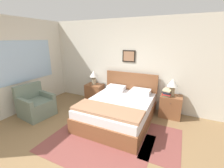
{
  "coord_description": "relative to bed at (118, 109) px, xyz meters",
  "views": [
    {
      "loc": [
        1.42,
        -1.48,
        2.04
      ],
      "look_at": [
        -0.0,
        1.52,
        1.03
      ],
      "focal_mm": 24.0,
      "sensor_mm": 36.0,
      "label": 1
    }
  ],
  "objects": [
    {
      "name": "table_lamp_by_door",
      "position": [
        1.18,
        0.77,
        0.61
      ],
      "size": [
        0.27,
        0.27,
        0.47
      ],
      "color": "gray",
      "rests_on": "nightstand_by_door"
    },
    {
      "name": "book_hardcover_middle",
      "position": [
        1.07,
        0.73,
        0.35
      ],
      "size": [
        0.22,
        0.27,
        0.04
      ],
      "rotation": [
        0.0,
        0.0,
        -0.08
      ],
      "color": "#B7332D",
      "rests_on": "book_thick_bottom"
    },
    {
      "name": "book_novel_upper",
      "position": [
        1.07,
        0.73,
        0.38
      ],
      "size": [
        0.16,
        0.21,
        0.03
      ],
      "rotation": [
        0.0,
        0.0,
        -0.03
      ],
      "color": "#335693",
      "rests_on": "book_hardcover_middle"
    },
    {
      "name": "table_lamp_near_window",
      "position": [
        -1.2,
        0.77,
        0.61
      ],
      "size": [
        0.27,
        0.27,
        0.47
      ],
      "color": "gray",
      "rests_on": "nightstand_near_window"
    },
    {
      "name": "book_thick_bottom",
      "position": [
        1.07,
        0.73,
        0.31
      ],
      "size": [
        0.19,
        0.25,
        0.03
      ],
      "rotation": [
        0.0,
        0.0,
        0.08
      ],
      "color": "#4C7551",
      "rests_on": "nightstand_by_door"
    },
    {
      "name": "nightstand_near_window",
      "position": [
        -1.19,
        0.77,
        -0.0
      ],
      "size": [
        0.54,
        0.43,
        0.6
      ],
      "color": "brown",
      "rests_on": "ground_plane"
    },
    {
      "name": "nightstand_by_door",
      "position": [
        1.19,
        0.77,
        -0.0
      ],
      "size": [
        0.54,
        0.43,
        0.6
      ],
      "color": "brown",
      "rests_on": "ground_plane"
    },
    {
      "name": "book_slim_near_top",
      "position": [
        1.07,
        0.73,
        0.42
      ],
      "size": [
        0.24,
        0.3,
        0.04
      ],
      "rotation": [
        0.0,
        0.0,
        -0.19
      ],
      "color": "#232328",
      "rests_on": "book_novel_upper"
    },
    {
      "name": "book_paperback_top",
      "position": [
        1.07,
        0.73,
        0.46
      ],
      "size": [
        0.23,
        0.3,
        0.03
      ],
      "rotation": [
        0.0,
        0.0,
        -0.14
      ],
      "color": "beige",
      "rests_on": "book_slim_near_top"
    },
    {
      "name": "area_rug_main",
      "position": [
        -0.03,
        -1.04,
        -0.29
      ],
      "size": [
        2.09,
        1.49,
        0.01
      ],
      "color": "brown",
      "rests_on": "ground_plane"
    },
    {
      "name": "wall_back",
      "position": [
        -0.08,
        1.06,
        1.0
      ],
      "size": [
        7.72,
        0.09,
        2.6
      ],
      "color": "beige",
      "rests_on": "ground_plane"
    },
    {
      "name": "area_rug_bedside",
      "position": [
        1.17,
        -0.43,
        -0.29
      ],
      "size": [
        0.72,
        1.28,
        0.01
      ],
      "color": "brown",
      "rests_on": "ground_plane"
    },
    {
      "name": "armchair",
      "position": [
        -2.14,
        -0.73,
        -0.0
      ],
      "size": [
        0.83,
        0.82,
        0.85
      ],
      "rotation": [
        0.0,
        0.0,
        -1.7
      ],
      "color": "slate",
      "rests_on": "ground_plane"
    },
    {
      "name": "ground_plane",
      "position": [
        -0.08,
        -1.73,
        -0.3
      ],
      "size": [
        16.0,
        16.0,
        0.0
      ],
      "primitive_type": "plane",
      "color": "olive"
    },
    {
      "name": "bed",
      "position": [
        0.0,
        0.0,
        0.0
      ],
      "size": [
        1.58,
        1.99,
        1.07
      ],
      "color": "brown",
      "rests_on": "ground_plane"
    },
    {
      "name": "wall_left",
      "position": [
        -2.77,
        -0.36,
        1.01
      ],
      "size": [
        0.08,
        5.16,
        2.6
      ],
      "color": "beige",
      "rests_on": "ground_plane"
    }
  ]
}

